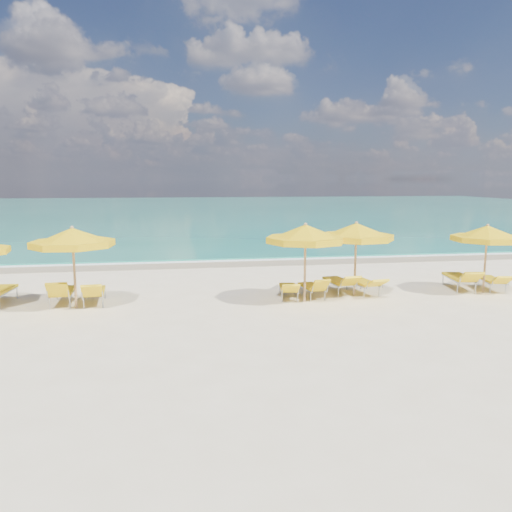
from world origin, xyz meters
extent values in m
plane|color=beige|center=(0.00, 0.00, 0.00)|extent=(120.00, 120.00, 0.00)
cube|color=#157662|center=(0.00, 48.00, 0.00)|extent=(120.00, 80.00, 0.30)
cube|color=tan|center=(0.00, 7.40, 0.00)|extent=(120.00, 2.60, 0.01)
cube|color=white|center=(0.00, 8.20, 0.00)|extent=(120.00, 1.20, 0.03)
cube|color=white|center=(-6.00, 17.00, 0.00)|extent=(14.00, 0.36, 0.05)
cube|color=white|center=(8.00, 24.00, 0.00)|extent=(18.00, 0.30, 0.05)
cylinder|color=tan|center=(-5.66, -0.01, 1.18)|extent=(0.07, 0.07, 2.35)
cone|color=yellow|center=(-5.66, -0.01, 2.16)|extent=(2.99, 2.99, 0.47)
cylinder|color=yellow|center=(-5.66, -0.01, 1.93)|extent=(3.01, 3.01, 0.19)
sphere|color=tan|center=(-5.66, -0.01, 2.40)|extent=(0.10, 0.10, 0.10)
cylinder|color=tan|center=(1.23, -0.36, 1.19)|extent=(0.07, 0.07, 2.38)
cone|color=yellow|center=(1.23, -0.36, 2.19)|extent=(2.45, 2.45, 0.48)
cylinder|color=yellow|center=(1.23, -0.36, 1.95)|extent=(2.47, 2.47, 0.19)
sphere|color=tan|center=(1.23, -0.36, 2.43)|extent=(0.11, 0.11, 0.11)
cylinder|color=tan|center=(3.08, 0.23, 1.17)|extent=(0.07, 0.07, 2.35)
cone|color=yellow|center=(3.08, 0.23, 2.16)|extent=(2.88, 2.88, 0.47)
cylinder|color=yellow|center=(3.08, 0.23, 1.93)|extent=(2.91, 2.91, 0.19)
sphere|color=tan|center=(3.08, 0.23, 2.40)|extent=(0.10, 0.10, 0.10)
cylinder|color=tan|center=(7.53, -0.07, 1.12)|extent=(0.07, 0.07, 2.23)
cone|color=yellow|center=(7.53, -0.07, 2.05)|extent=(2.82, 2.82, 0.45)
cylinder|color=yellow|center=(7.53, -0.07, 1.83)|extent=(2.85, 2.85, 0.18)
sphere|color=tan|center=(7.53, -0.07, 2.28)|extent=(0.10, 0.10, 0.10)
cube|color=yellow|center=(-6.15, 0.67, 0.39)|extent=(0.67, 1.38, 0.08)
cube|color=yellow|center=(-6.11, -0.22, 0.62)|extent=(0.63, 0.52, 0.52)
cube|color=yellow|center=(-5.21, 0.57, 0.38)|extent=(0.68, 1.35, 0.08)
cube|color=yellow|center=(-5.14, -0.31, 0.58)|extent=(0.62, 0.56, 0.46)
cube|color=yellow|center=(0.86, 0.27, 0.34)|extent=(0.69, 1.24, 0.07)
cube|color=yellow|center=(0.74, -0.54, 0.49)|extent=(0.59, 0.57, 0.36)
cube|color=yellow|center=(1.63, 0.31, 0.33)|extent=(0.63, 1.21, 0.07)
cube|color=yellow|center=(1.71, -0.45, 0.53)|extent=(0.56, 0.48, 0.44)
cube|color=yellow|center=(2.71, 0.85, 0.38)|extent=(0.73, 1.37, 0.08)
cube|color=yellow|center=(2.81, -0.06, 0.55)|extent=(0.64, 0.62, 0.41)
cube|color=yellow|center=(3.46, 0.57, 0.38)|extent=(0.76, 1.38, 0.08)
cube|color=yellow|center=(3.59, -0.36, 0.52)|extent=(0.66, 0.67, 0.35)
cube|color=yellow|center=(7.02, 0.63, 0.42)|extent=(0.88, 1.54, 0.09)
cube|color=yellow|center=(6.85, -0.37, 0.61)|extent=(0.74, 0.72, 0.45)
cube|color=yellow|center=(8.06, 0.35, 0.36)|extent=(0.78, 1.32, 0.08)
cube|color=yellow|center=(7.90, -0.50, 0.51)|extent=(0.65, 0.64, 0.36)
camera|label=1|loc=(-2.72, -15.07, 3.80)|focal=35.00mm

